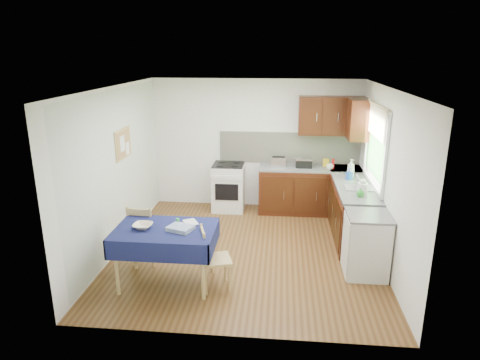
# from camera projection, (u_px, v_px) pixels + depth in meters

# --- Properties ---
(floor) EXTENTS (4.20, 4.20, 0.00)m
(floor) POSITION_uv_depth(u_px,v_px,m) (246.00, 251.00, 6.68)
(floor) COLOR #4C2E14
(floor) RESTS_ON ground
(ceiling) EXTENTS (4.00, 4.20, 0.02)m
(ceiling) POSITION_uv_depth(u_px,v_px,m) (247.00, 88.00, 5.95)
(ceiling) COLOR white
(ceiling) RESTS_ON wall_back
(wall_back) EXTENTS (4.00, 0.02, 2.50)m
(wall_back) POSITION_uv_depth(u_px,v_px,m) (256.00, 144.00, 8.31)
(wall_back) COLOR white
(wall_back) RESTS_ON ground
(wall_front) EXTENTS (4.00, 0.02, 2.50)m
(wall_front) POSITION_uv_depth(u_px,v_px,m) (230.00, 231.00, 4.31)
(wall_front) COLOR white
(wall_front) RESTS_ON ground
(wall_left) EXTENTS (0.02, 4.20, 2.50)m
(wall_left) POSITION_uv_depth(u_px,v_px,m) (116.00, 170.00, 6.50)
(wall_left) COLOR silver
(wall_left) RESTS_ON ground
(wall_right) EXTENTS (0.02, 4.20, 2.50)m
(wall_right) POSITION_uv_depth(u_px,v_px,m) (386.00, 178.00, 6.13)
(wall_right) COLOR white
(wall_right) RESTS_ON ground
(base_cabinets) EXTENTS (1.90, 2.30, 0.86)m
(base_cabinets) POSITION_uv_depth(u_px,v_px,m) (328.00, 201.00, 7.62)
(base_cabinets) COLOR black
(base_cabinets) RESTS_ON ground
(worktop_back) EXTENTS (1.90, 0.60, 0.04)m
(worktop_back) POSITION_uv_depth(u_px,v_px,m) (310.00, 168.00, 8.04)
(worktop_back) COLOR slate
(worktop_back) RESTS_ON base_cabinets
(worktop_right) EXTENTS (0.60, 1.70, 0.04)m
(worktop_right) POSITION_uv_depth(u_px,v_px,m) (355.00, 188.00, 6.88)
(worktop_right) COLOR slate
(worktop_right) RESTS_ON base_cabinets
(worktop_corner) EXTENTS (0.60, 0.60, 0.04)m
(worktop_corner) POSITION_uv_depth(u_px,v_px,m) (345.00, 169.00, 7.98)
(worktop_corner) COLOR slate
(worktop_corner) RESTS_ON base_cabinets
(splashback) EXTENTS (2.70, 0.02, 0.60)m
(splashback) POSITION_uv_depth(u_px,v_px,m) (289.00, 148.00, 8.25)
(splashback) COLOR beige
(splashback) RESTS_ON wall_back
(upper_cabinets) EXTENTS (1.20, 0.85, 0.70)m
(upper_cabinets) POSITION_uv_depth(u_px,v_px,m) (339.00, 117.00, 7.71)
(upper_cabinets) COLOR black
(upper_cabinets) RESTS_ON wall_back
(stove) EXTENTS (0.60, 0.61, 0.92)m
(stove) POSITION_uv_depth(u_px,v_px,m) (229.00, 187.00, 8.30)
(stove) COLOR silver
(stove) RESTS_ON ground
(window) EXTENTS (0.04, 1.48, 1.26)m
(window) POSITION_uv_depth(u_px,v_px,m) (376.00, 140.00, 6.68)
(window) COLOR #2A5A25
(window) RESTS_ON wall_right
(fridge) EXTENTS (0.58, 0.60, 0.89)m
(fridge) POSITION_uv_depth(u_px,v_px,m) (366.00, 245.00, 5.87)
(fridge) COLOR silver
(fridge) RESTS_ON ground
(corkboard) EXTENTS (0.04, 0.62, 0.47)m
(corkboard) POSITION_uv_depth(u_px,v_px,m) (123.00, 144.00, 6.68)
(corkboard) COLOR tan
(corkboard) RESTS_ON wall_left
(dining_table) EXTENTS (1.30, 0.88, 0.79)m
(dining_table) POSITION_uv_depth(u_px,v_px,m) (165.00, 236.00, 5.56)
(dining_table) COLOR #101342
(dining_table) RESTS_ON ground
(chair_far) EXTENTS (0.43, 0.43, 0.91)m
(chair_far) POSITION_uv_depth(u_px,v_px,m) (144.00, 233.00, 6.16)
(chair_far) COLOR tan
(chair_far) RESTS_ON ground
(chair_near) EXTENTS (0.47, 0.47, 0.85)m
(chair_near) POSITION_uv_depth(u_px,v_px,m) (212.00, 257.00, 5.51)
(chair_near) COLOR tan
(chair_near) RESTS_ON ground
(toaster) EXTENTS (0.27, 0.17, 0.21)m
(toaster) POSITION_uv_depth(u_px,v_px,m) (278.00, 162.00, 8.01)
(toaster) COLOR silver
(toaster) RESTS_ON worktop_back
(sandwich_press) EXTENTS (0.30, 0.26, 0.17)m
(sandwich_press) POSITION_uv_depth(u_px,v_px,m) (304.00, 162.00, 8.01)
(sandwich_press) COLOR black
(sandwich_press) RESTS_ON worktop_back
(sauce_bottle) EXTENTS (0.04, 0.04, 0.19)m
(sauce_bottle) POSITION_uv_depth(u_px,v_px,m) (333.00, 164.00, 7.85)
(sauce_bottle) COLOR red
(sauce_bottle) RESTS_ON worktop_back
(yellow_packet) EXTENTS (0.12, 0.08, 0.14)m
(yellow_packet) POSITION_uv_depth(u_px,v_px,m) (326.00, 163.00, 8.06)
(yellow_packet) COLOR yellow
(yellow_packet) RESTS_ON worktop_back
(dish_rack) EXTENTS (0.42, 0.32, 0.20)m
(dish_rack) POSITION_uv_depth(u_px,v_px,m) (359.00, 187.00, 6.77)
(dish_rack) COLOR #97989D
(dish_rack) RESTS_ON worktop_right
(kettle) EXTENTS (0.16, 0.16, 0.26)m
(kettle) POSITION_uv_depth(u_px,v_px,m) (363.00, 188.00, 6.41)
(kettle) COLOR silver
(kettle) RESTS_ON worktop_right
(cup) EXTENTS (0.13, 0.13, 0.10)m
(cup) POSITION_uv_depth(u_px,v_px,m) (330.00, 167.00, 7.86)
(cup) COLOR white
(cup) RESTS_ON worktop_back
(soap_bottle_a) EXTENTS (0.17, 0.18, 0.32)m
(soap_bottle_a) POSITION_uv_depth(u_px,v_px,m) (351.00, 168.00, 7.32)
(soap_bottle_a) COLOR silver
(soap_bottle_a) RESTS_ON worktop_right
(soap_bottle_b) EXTENTS (0.12, 0.12, 0.19)m
(soap_bottle_b) POSITION_uv_depth(u_px,v_px,m) (349.00, 174.00, 7.22)
(soap_bottle_b) COLOR blue
(soap_bottle_b) RESTS_ON worktop_right
(soap_bottle_c) EXTENTS (0.14, 0.14, 0.15)m
(soap_bottle_c) POSITION_uv_depth(u_px,v_px,m) (361.00, 192.00, 6.38)
(soap_bottle_c) COLOR green
(soap_bottle_c) RESTS_ON worktop_right
(plate_bowl) EXTENTS (0.26, 0.26, 0.06)m
(plate_bowl) POSITION_uv_depth(u_px,v_px,m) (143.00, 226.00, 5.53)
(plate_bowl) COLOR beige
(plate_bowl) RESTS_ON dining_table
(book) EXTENTS (0.25, 0.28, 0.02)m
(book) POSITION_uv_depth(u_px,v_px,m) (185.00, 223.00, 5.67)
(book) COLOR white
(book) RESTS_ON dining_table
(spice_jar) EXTENTS (0.05, 0.05, 0.09)m
(spice_jar) POSITION_uv_depth(u_px,v_px,m) (178.00, 222.00, 5.63)
(spice_jar) COLOR #258B3B
(spice_jar) RESTS_ON dining_table
(tea_towel) EXTENTS (0.37, 0.33, 0.05)m
(tea_towel) POSITION_uv_depth(u_px,v_px,m) (180.00, 228.00, 5.47)
(tea_towel) COLOR navy
(tea_towel) RESTS_ON dining_table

